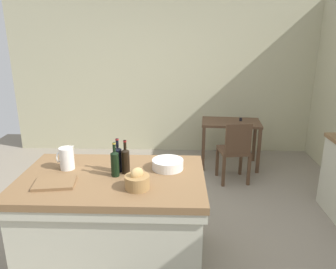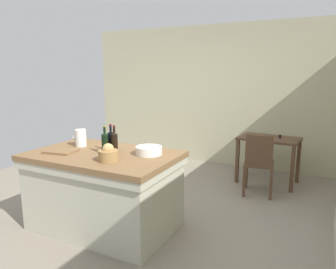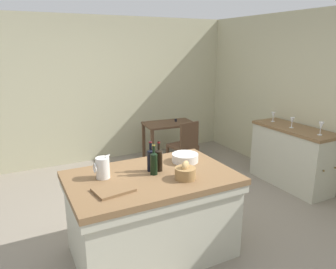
{
  "view_description": "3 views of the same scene",
  "coord_description": "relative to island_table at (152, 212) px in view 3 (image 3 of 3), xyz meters",
  "views": [
    {
      "loc": [
        0.25,
        -3.08,
        2.07
      ],
      "look_at": [
        0.14,
        0.18,
        1.04
      ],
      "focal_mm": 34.78,
      "sensor_mm": 36.0,
      "label": 1
    },
    {
      "loc": [
        1.81,
        -3.17,
        1.74
      ],
      "look_at": [
        0.13,
        0.18,
        0.99
      ],
      "focal_mm": 33.67,
      "sensor_mm": 36.0,
      "label": 2
    },
    {
      "loc": [
        -1.49,
        -3.14,
        2.09
      ],
      "look_at": [
        0.14,
        0.07,
        1.08
      ],
      "focal_mm": 33.99,
      "sensor_mm": 36.0,
      "label": 3
    }
  ],
  "objects": [
    {
      "name": "bread_basket",
      "position": [
        0.25,
        -0.23,
        0.46
      ],
      "size": [
        0.2,
        0.2,
        0.18
      ],
      "color": "olive",
      "rests_on": "island_table"
    },
    {
      "name": "side_cabinet",
      "position": [
        2.59,
        0.58,
        -0.01
      ],
      "size": [
        0.52,
        1.3,
        0.91
      ],
      "color": "brown",
      "rests_on": "ground"
    },
    {
      "name": "wash_bowl",
      "position": [
        0.48,
        0.18,
        0.44
      ],
      "size": [
        0.29,
        0.29,
        0.09
      ],
      "primitive_type": "cylinder",
      "color": "silver",
      "rests_on": "island_table"
    },
    {
      "name": "wine_glass_middle",
      "position": [
        2.59,
        1.02,
        0.55
      ],
      "size": [
        0.07,
        0.07,
        0.15
      ],
      "color": "white",
      "rests_on": "side_cabinet"
    },
    {
      "name": "wine_bottle_dark",
      "position": [
        0.11,
        0.07,
        0.52
      ],
      "size": [
        0.07,
        0.07,
        0.31
      ],
      "color": "black",
      "rests_on": "island_table"
    },
    {
      "name": "wall_back",
      "position": [
        0.33,
        3.1,
        0.83
      ],
      "size": [
        5.32,
        0.12,
        2.6
      ],
      "primitive_type": "cube",
      "color": "#B7B28E",
      "rests_on": "ground"
    },
    {
      "name": "wine_bottle_amber",
      "position": [
        0.04,
        0.1,
        0.52
      ],
      "size": [
        0.07,
        0.07,
        0.31
      ],
      "color": "black",
      "rests_on": "island_table"
    },
    {
      "name": "pitcher",
      "position": [
        -0.44,
        0.15,
        0.5
      ],
      "size": [
        0.17,
        0.13,
        0.25
      ],
      "color": "silver",
      "rests_on": "island_table"
    },
    {
      "name": "writing_desk",
      "position": [
        1.4,
        2.34,
        0.15
      ],
      "size": [
        0.94,
        0.63,
        0.79
      ],
      "color": "#513826",
      "rests_on": "ground"
    },
    {
      "name": "wine_bottle_green",
      "position": [
        0.03,
        0.01,
        0.52
      ],
      "size": [
        0.07,
        0.07,
        0.31
      ],
      "color": "black",
      "rests_on": "island_table"
    },
    {
      "name": "wall_right",
      "position": [
        2.93,
        0.5,
        0.83
      ],
      "size": [
        0.12,
        5.2,
        2.6
      ],
      "primitive_type": "cube",
      "color": "#B7B28E",
      "rests_on": "ground"
    },
    {
      "name": "wine_glass_left",
      "position": [
        2.54,
        0.59,
        0.55
      ],
      "size": [
        0.07,
        0.07,
        0.16
      ],
      "color": "white",
      "rests_on": "side_cabinet"
    },
    {
      "name": "island_table",
      "position": [
        0.0,
        0.0,
        0.0
      ],
      "size": [
        1.62,
        1.04,
        0.87
      ],
      "color": "brown",
      "rests_on": "ground"
    },
    {
      "name": "cutting_board",
      "position": [
        -0.44,
        -0.17,
        0.41
      ],
      "size": [
        0.36,
        0.29,
        0.02
      ],
      "primitive_type": "cube",
      "rotation": [
        0.0,
        0.0,
        0.15
      ],
      "color": "brown",
      "rests_on": "island_table"
    },
    {
      "name": "wine_glass_far_left",
      "position": [
        2.57,
        0.13,
        0.57
      ],
      "size": [
        0.07,
        0.07,
        0.18
      ],
      "color": "white",
      "rests_on": "side_cabinet"
    },
    {
      "name": "ground_plane",
      "position": [
        0.33,
        0.5,
        -0.47
      ],
      "size": [
        6.76,
        6.76,
        0.0
      ],
      "primitive_type": "plane",
      "color": "gray"
    },
    {
      "name": "wooden_chair",
      "position": [
        1.37,
        1.73,
        0.02
      ],
      "size": [
        0.45,
        0.45,
        0.9
      ],
      "color": "#513826",
      "rests_on": "ground"
    }
  ]
}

